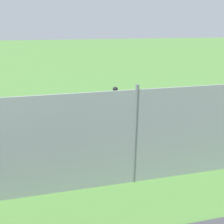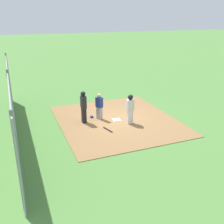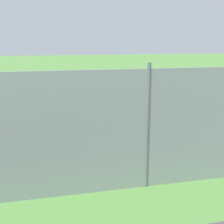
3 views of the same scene
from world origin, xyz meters
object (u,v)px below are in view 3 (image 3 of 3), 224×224
catcher (97,117)px  catcher_mask (90,137)px  umpire (106,119)px  baseball_bat (135,133)px  home_plate (105,128)px  runner (118,105)px  baseball (103,128)px

catcher → catcher_mask: (-0.35, -0.36, -0.72)m
catcher_mask → umpire: bearing=-48.1°
catcher → baseball_bat: catcher is taller
home_plate → runner: 1.28m
umpire → runner: bearing=-25.4°
baseball_bat → baseball: size_ratio=10.41×
catcher → baseball: 1.26m
baseball_bat → baseball: 1.55m
home_plate → umpire: (-0.34, -1.83, 0.95)m
catcher → baseball: bearing=-49.7°
baseball_bat → catcher_mask: size_ratio=3.21×
catcher_mask → baseball: bearing=56.9°
baseball_bat → baseball: (-1.17, 1.02, 0.01)m
umpire → baseball: size_ratio=24.37×
home_plate → catcher: size_ratio=0.29×
catcher → runner: 1.84m
catcher_mask → home_plate: bearing=54.0°
baseball → umpire: bearing=-98.5°
runner → baseball: (-0.77, -0.44, -0.91)m
catcher_mask → baseball: (0.83, 1.27, -0.02)m
home_plate → runner: size_ratio=0.27×
umpire → catcher_mask: (-0.55, 0.61, -0.90)m
baseball → catcher_mask: bearing=-123.1°
catcher → baseball: size_ratio=20.49×
catcher → catcher_mask: bearing=113.3°
runner → home_plate: bearing=37.3°
home_plate → runner: (0.71, 0.49, 0.94)m
home_plate → catcher: catcher is taller
catcher → catcher_mask: 0.88m
runner → catcher_mask: bearing=49.6°
umpire → home_plate: bearing=-11.5°
home_plate → runner: bearing=34.6°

